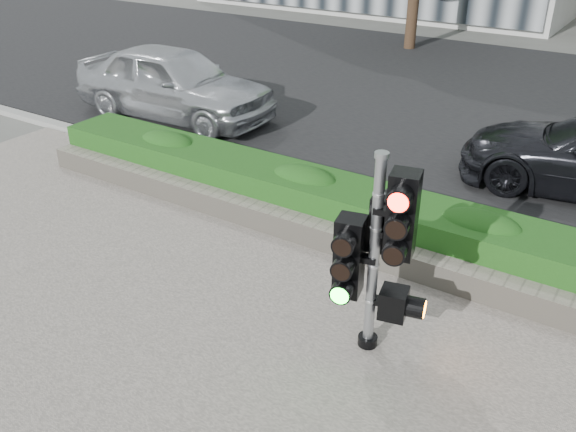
{
  "coord_description": "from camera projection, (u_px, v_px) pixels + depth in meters",
  "views": [
    {
      "loc": [
        3.18,
        -4.65,
        4.46
      ],
      "look_at": [
        -0.23,
        0.6,
        1.16
      ],
      "focal_mm": 38.0,
      "sensor_mm": 36.0,
      "label": 1
    }
  ],
  "objects": [
    {
      "name": "ground",
      "position": [
        276.0,
        329.0,
        7.06
      ],
      "size": [
        120.0,
        120.0,
        0.0
      ],
      "primitive_type": "plane",
      "color": "#51514C",
      "rests_on": "ground"
    },
    {
      "name": "car_silver",
      "position": [
        174.0,
        82.0,
        13.39
      ],
      "size": [
        4.73,
        2.04,
        1.59
      ],
      "primitive_type": "imported",
      "rotation": [
        0.0,
        0.0,
        1.61
      ],
      "color": "silver",
      "rests_on": "road"
    },
    {
      "name": "hedge",
      "position": [
        375.0,
        215.0,
        8.78
      ],
      "size": [
        12.0,
        1.0,
        0.68
      ],
      "primitive_type": "cube",
      "color": "#317E26",
      "rests_on": "sidewalk"
    },
    {
      "name": "stone_wall",
      "position": [
        353.0,
        245.0,
        8.38
      ],
      "size": [
        12.0,
        0.32,
        0.34
      ],
      "primitive_type": "cube",
      "color": "gray",
      "rests_on": "sidewalk"
    },
    {
      "name": "curb",
      "position": [
        390.0,
        218.0,
        9.37
      ],
      "size": [
        60.0,
        0.25,
        0.12
      ],
      "primitive_type": "cube",
      "color": "gray",
      "rests_on": "ground"
    },
    {
      "name": "road",
      "position": [
        511.0,
        107.0,
        14.48
      ],
      "size": [
        60.0,
        13.0,
        0.02
      ],
      "primitive_type": "cube",
      "color": "black",
      "rests_on": "ground"
    },
    {
      "name": "traffic_signal",
      "position": [
        379.0,
        245.0,
        6.22
      ],
      "size": [
        0.83,
        0.68,
        2.29
      ],
      "rotation": [
        0.0,
        0.0,
        0.22
      ],
      "color": "black",
      "rests_on": "sidewalk"
    }
  ]
}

